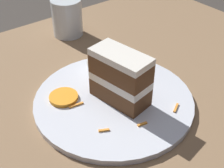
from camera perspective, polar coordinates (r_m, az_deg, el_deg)
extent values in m
plane|color=#38332D|center=(0.58, 3.29, -7.45)|extent=(6.00, 6.00, 0.00)
cube|color=#846647|center=(0.57, 3.33, -6.70)|extent=(1.03, 0.91, 0.02)
cylinder|color=silver|center=(0.59, 0.00, -3.15)|extent=(0.30, 0.30, 0.01)
cube|color=brown|center=(0.57, 1.48, -1.36)|extent=(0.07, 0.12, 0.04)
cube|color=white|center=(0.56, 1.52, 0.70)|extent=(0.07, 0.12, 0.02)
cube|color=brown|center=(0.54, 1.56, 2.87)|extent=(0.07, 0.12, 0.04)
cube|color=white|center=(0.53, 1.61, 5.02)|extent=(0.07, 0.12, 0.01)
ellipsoid|color=white|center=(0.65, -2.29, 4.12)|extent=(0.06, 0.05, 0.04)
cylinder|color=orange|center=(0.59, -8.84, -2.40)|extent=(0.05, 0.05, 0.01)
cube|color=orange|center=(0.65, 1.65, 1.91)|extent=(0.02, 0.01, 0.00)
cube|color=orange|center=(0.58, 11.62, -4.29)|extent=(0.02, 0.02, 0.00)
cube|color=orange|center=(0.54, 5.56, -7.30)|extent=(0.02, 0.01, 0.00)
cube|color=orange|center=(0.52, -1.49, -8.45)|extent=(0.02, 0.01, 0.00)
cube|color=orange|center=(0.57, -6.56, -3.82)|extent=(0.03, 0.01, 0.00)
cylinder|color=silver|center=(0.81, -8.20, 11.98)|extent=(0.08, 0.08, 0.09)
cylinder|color=silver|center=(0.83, -8.02, 10.07)|extent=(0.07, 0.07, 0.03)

